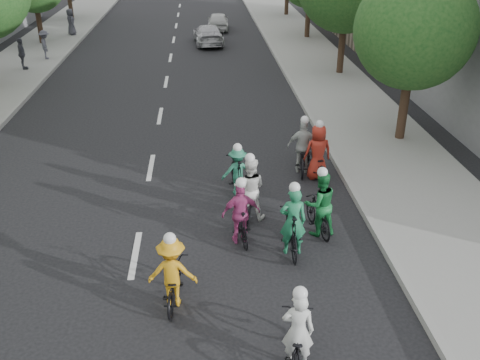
{
  "coord_description": "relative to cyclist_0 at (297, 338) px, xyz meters",
  "views": [
    {
      "loc": [
        1.73,
        -10.89,
        7.32
      ],
      "look_at": [
        2.67,
        1.85,
        1.0
      ],
      "focal_mm": 40.0,
      "sensor_mm": 36.0,
      "label": 1
    }
  ],
  "objects": [
    {
      "name": "spectator_0",
      "position": [
        -10.11,
        23.33,
        0.38
      ],
      "size": [
        0.85,
        1.13,
        1.56
      ],
      "primitive_type": "imported",
      "rotation": [
        0.0,
        0.0,
        1.86
      ],
      "color": "#535361",
      "rests_on": "sidewalk_left"
    },
    {
      "name": "cyclist_0",
      "position": [
        0.0,
        0.0,
        0.0
      ],
      "size": [
        0.88,
        1.74,
        1.73
      ],
      "rotation": [
        0.0,
        0.0,
        2.95
      ],
      "color": "black",
      "rests_on": "ground"
    },
    {
      "name": "follow_car_lead",
      "position": [
        -1.03,
        27.16,
        0.05
      ],
      "size": [
        2.05,
        4.32,
        1.22
      ],
      "primitive_type": "imported",
      "rotation": [
        0.0,
        0.0,
        3.23
      ],
      "color": "#B7B7BC",
      "rests_on": "ground"
    },
    {
      "name": "cyclist_4",
      "position": [
        1.92,
        7.59,
        0.1
      ],
      "size": [
        0.92,
        1.84,
        1.9
      ],
      "rotation": [
        0.0,
        0.0,
        3.27
      ],
      "color": "black",
      "rests_on": "ground"
    },
    {
      "name": "tree_r_0",
      "position": [
        5.52,
        10.28,
        3.41
      ],
      "size": [
        4.0,
        4.0,
        5.97
      ],
      "color": "black",
      "rests_on": "ground"
    },
    {
      "name": "cyclist_6",
      "position": [
        -0.37,
        5.3,
        0.13
      ],
      "size": [
        0.94,
        1.69,
        1.89
      ],
      "rotation": [
        0.0,
        0.0,
        2.97
      ],
      "color": "black",
      "rests_on": "ground"
    },
    {
      "name": "cyclist_2",
      "position": [
        -2.28,
        1.86,
        0.08
      ],
      "size": [
        1.07,
        1.7,
        1.73
      ],
      "rotation": [
        0.0,
        0.0,
        3.05
      ],
      "color": "black",
      "rests_on": "ground"
    },
    {
      "name": "ground",
      "position": [
        -3.28,
        3.68,
        -0.56
      ],
      "size": [
        120.0,
        120.0,
        0.0
      ],
      "primitive_type": "plane",
      "color": "black",
      "rests_on": "ground"
    },
    {
      "name": "cyclist_7",
      "position": [
        -0.59,
        6.76,
        0.07
      ],
      "size": [
        0.98,
        1.9,
        1.57
      ],
      "rotation": [
        0.0,
        0.0,
        3.26
      ],
      "color": "black",
      "rests_on": "ground"
    },
    {
      "name": "follow_car_trail",
      "position": [
        -0.22,
        31.88,
        0.05
      ],
      "size": [
        1.59,
        3.64,
        1.22
      ],
      "primitive_type": "imported",
      "rotation": [
        0.0,
        0.0,
        3.1
      ],
      "color": "silver",
      "rests_on": "ground"
    },
    {
      "name": "cyclist_1",
      "position": [
        1.32,
        4.37,
        0.15
      ],
      "size": [
        0.94,
        1.63,
        1.87
      ],
      "rotation": [
        0.0,
        0.0,
        3.32
      ],
      "color": "black",
      "rests_on": "ground"
    },
    {
      "name": "cyclist_8",
      "position": [
        1.57,
        8.09,
        0.09
      ],
      "size": [
        1.06,
        2.02,
        1.87
      ],
      "rotation": [
        0.0,
        0.0,
        2.98
      ],
      "color": "black",
      "rests_on": "ground"
    },
    {
      "name": "curb_right",
      "position": [
        2.77,
        13.68,
        -0.47
      ],
      "size": [
        0.18,
        80.0,
        0.18
      ],
      "primitive_type": "cube",
      "color": "#999993",
      "rests_on": "ground"
    },
    {
      "name": "spectator_1",
      "position": [
        -10.74,
        21.1,
        0.39
      ],
      "size": [
        0.66,
        1.01,
        1.6
      ],
      "primitive_type": "imported",
      "rotation": [
        0.0,
        0.0,
        1.89
      ],
      "color": "#50515D",
      "rests_on": "sidewalk_left"
    },
    {
      "name": "curb_left",
      "position": [
        -9.33,
        13.68,
        -0.47
      ],
      "size": [
        0.18,
        80.0,
        0.18
      ],
      "primitive_type": "cube",
      "color": "#999993",
      "rests_on": "ground"
    },
    {
      "name": "cyclist_3",
      "position": [
        -0.69,
        4.14,
        0.09
      ],
      "size": [
        1.0,
        1.58,
        1.77
      ],
      "rotation": [
        0.0,
        0.0,
        3.29
      ],
      "color": "black",
      "rests_on": "ground"
    },
    {
      "name": "cyclist_5",
      "position": [
        0.5,
        3.58,
        0.11
      ],
      "size": [
        0.65,
        1.84,
        1.89
      ],
      "rotation": [
        0.0,
        0.0,
        3.11
      ],
      "color": "black",
      "rests_on": "ground"
    },
    {
      "name": "sidewalk_right",
      "position": [
        4.72,
        13.68,
        -0.48
      ],
      "size": [
        4.0,
        80.0,
        0.15
      ],
      "primitive_type": "cube",
      "color": "gray",
      "rests_on": "ground"
    },
    {
      "name": "spectator_2",
      "position": [
        -10.1,
        30.11,
        0.44
      ],
      "size": [
        0.79,
        0.96,
        1.69
      ],
      "primitive_type": "imported",
      "rotation": [
        0.0,
        0.0,
        1.93
      ],
      "color": "#464551",
      "rests_on": "sidewalk_left"
    }
  ]
}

